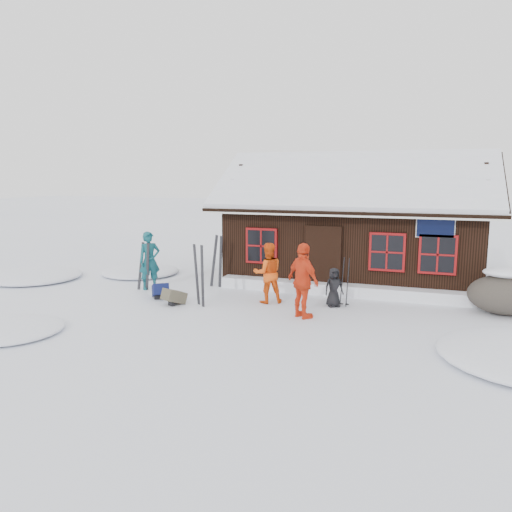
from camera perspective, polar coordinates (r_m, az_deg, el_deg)
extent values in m
plane|color=white|center=(13.60, 1.68, -6.05)|extent=(120.00, 120.00, 0.00)
cube|color=black|center=(17.82, 11.29, 1.53)|extent=(8.00, 5.00, 2.50)
cube|color=black|center=(16.21, 10.75, 8.25)|extent=(8.90, 3.14, 1.88)
cube|color=black|center=(19.13, 12.15, 8.33)|extent=(8.90, 3.14, 1.88)
cube|color=white|center=(16.21, 10.77, 8.74)|extent=(8.72, 3.07, 1.86)
cube|color=white|center=(19.13, 12.16, 8.75)|extent=(8.72, 3.07, 1.86)
cube|color=white|center=(17.68, 11.60, 11.11)|extent=(8.81, 0.22, 0.14)
cube|color=silver|center=(14.79, 9.75, 4.83)|extent=(8.90, 0.10, 0.20)
cube|color=black|center=(15.47, 7.68, -0.46)|extent=(1.00, 0.10, 2.00)
cube|color=black|center=(14.97, 19.83, 3.20)|extent=(1.00, 0.06, 0.60)
cube|color=maroon|center=(15.94, 0.64, 1.18)|extent=(1.04, 0.10, 1.14)
cube|color=black|center=(15.90, 0.60, 1.16)|extent=(0.90, 0.04, 1.00)
cube|color=maroon|center=(15.14, 14.75, 0.45)|extent=(1.04, 0.10, 1.14)
cube|color=black|center=(15.10, 14.73, 0.42)|extent=(0.90, 0.04, 1.00)
cube|color=maroon|center=(15.09, 20.04, 0.16)|extent=(1.04, 0.10, 1.14)
cube|color=black|center=(15.05, 20.04, 0.14)|extent=(0.90, 0.04, 1.00)
cube|color=white|center=(15.33, 9.65, -3.74)|extent=(7.60, 0.60, 0.35)
ellipsoid|color=white|center=(18.79, -13.08, -2.00)|extent=(2.80, 2.80, 0.34)
ellipsoid|color=white|center=(12.89, -26.29, -7.87)|extent=(2.40, 2.40, 0.29)
ellipsoid|color=white|center=(19.09, -23.96, -2.40)|extent=(3.20, 3.20, 0.38)
imported|color=#124F58|center=(16.07, -12.07, -0.52)|extent=(0.78, 0.79, 1.83)
imported|color=#EB5110|center=(14.06, 1.36, -1.95)|extent=(1.04, 0.98, 1.71)
imported|color=red|center=(12.58, 5.41, -2.85)|extent=(1.17, 1.06, 1.92)
imported|color=black|center=(13.84, 8.89, -3.56)|extent=(0.63, 0.58, 1.09)
ellipsoid|color=#49433A|center=(14.47, 26.62, -4.00)|extent=(1.87, 1.40, 1.03)
ellipsoid|color=white|center=(14.38, 26.75, -2.24)|extent=(1.18, 0.85, 0.26)
cube|color=black|center=(16.11, -13.03, -1.19)|extent=(0.27, 0.11, 1.57)
cube|color=black|center=(15.95, -12.29, -1.27)|extent=(0.26, 0.13, 1.57)
cube|color=black|center=(13.98, -6.81, -2.21)|extent=(0.22, 0.08, 1.75)
cube|color=black|center=(13.74, -6.15, -2.39)|extent=(0.16, 0.18, 1.75)
cube|color=black|center=(16.16, -4.83, -0.63)|extent=(0.32, 0.08, 1.75)
cube|color=black|center=(15.96, -4.08, -0.75)|extent=(0.25, 0.21, 1.75)
cylinder|color=black|center=(13.85, 9.80, -3.06)|extent=(0.10, 0.12, 1.41)
cylinder|color=black|center=(13.82, 10.42, -3.09)|extent=(0.10, 0.12, 1.41)
cube|color=#111849|center=(14.98, -10.86, -4.13)|extent=(0.72, 0.75, 0.33)
cube|color=#4E4938|center=(14.19, -9.35, -4.86)|extent=(0.66, 0.72, 0.32)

